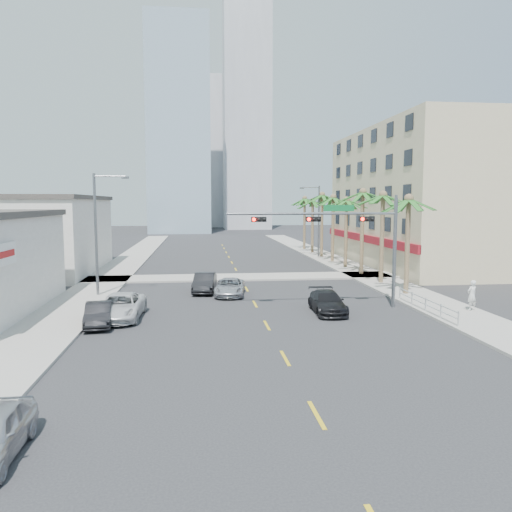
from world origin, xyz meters
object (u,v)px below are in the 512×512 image
Objects in this scene: traffic_signal_mast at (348,231)px; car_lane_right at (327,302)px; car_lane_left at (205,283)px; car_lane_center at (230,287)px; pedestrian at (472,295)px; car_parked_far at (121,307)px; car_parked_mid at (99,314)px.

traffic_signal_mast is 2.40× the size of car_lane_right.
car_lane_left reaches higher than car_lane_center.
car_lane_left is 2.33× the size of pedestrian.
car_lane_center is at bearing 46.56° from car_parked_far.
traffic_signal_mast is at bearing 4.11° from car_parked_mid.
pedestrian reaches higher than car_lane_right.
car_parked_far is at bearing -174.41° from traffic_signal_mast.
car_parked_far is 1.18× the size of car_lane_center.
car_parked_far is 9.86m from car_lane_left.
car_parked_mid is at bearing -170.06° from car_lane_right.
car_lane_right is 9.08m from pedestrian.
traffic_signal_mast is 2.44× the size of car_lane_center.
car_lane_left is 2.48m from car_lane_center.
car_parked_far is 1.16× the size of car_lane_right.
car_lane_center is (7.90, 8.39, -0.02)m from car_parked_mid.
traffic_signal_mast is at bearing 7.63° from car_parked_far.
car_lane_right is (-1.56, -1.11, -4.39)m from traffic_signal_mast.
car_parked_mid is 11.52m from car_lane_center.
car_lane_left reaches higher than car_parked_mid.
car_lane_left is 0.98× the size of car_lane_center.
traffic_signal_mast is at bearing -34.16° from pedestrian.
traffic_signal_mast is at bearing -29.48° from car_lane_center.
car_parked_mid is at bearing -168.97° from traffic_signal_mast.
car_parked_mid is 22.65m from pedestrian.
car_lane_left is (6.05, 10.03, 0.08)m from car_parked_mid.
car_parked_mid is 2.07× the size of pedestrian.
car_parked_far is at bearing -20.01° from pedestrian.
traffic_signal_mast is 16.09m from car_parked_mid.
traffic_signal_mast is 14.92m from car_parked_far.
car_parked_far is at bearing -114.42° from car_lane_left.
pedestrian is (9.01, -1.06, 0.44)m from car_lane_right.
car_lane_right is (5.73, -6.53, 0.04)m from car_lane_center.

